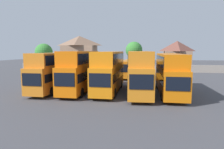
# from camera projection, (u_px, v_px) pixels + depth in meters

# --- Properties ---
(ground) EXTENTS (140.00, 140.00, 0.00)m
(ground) POSITION_uv_depth(u_px,v_px,m) (122.00, 75.00, 42.26)
(ground) COLOR #424247
(depot_boundary_wall) EXTENTS (56.00, 0.50, 1.80)m
(depot_boundary_wall) POSITION_uv_depth(u_px,v_px,m) (125.00, 68.00, 48.98)
(depot_boundary_wall) COLOR gray
(depot_boundary_wall) RESTS_ON ground
(bus_1) EXTENTS (2.61, 10.78, 4.94)m
(bus_1) POSITION_uv_depth(u_px,v_px,m) (55.00, 69.00, 25.65)
(bus_1) COLOR orange
(bus_1) RESTS_ON ground
(bus_2) EXTENTS (2.67, 10.22, 5.17)m
(bus_2) POSITION_uv_depth(u_px,v_px,m) (80.00, 69.00, 24.84)
(bus_2) COLOR orange
(bus_2) RESTS_ON ground
(bus_3) EXTENTS (2.75, 10.58, 5.12)m
(bus_3) POSITION_uv_depth(u_px,v_px,m) (109.00, 69.00, 24.65)
(bus_3) COLOR orange
(bus_3) RESTS_ON ground
(bus_4) EXTENTS (3.14, 11.00, 5.16)m
(bus_4) POSITION_uv_depth(u_px,v_px,m) (139.00, 70.00, 23.45)
(bus_4) COLOR orange
(bus_4) RESTS_ON ground
(bus_5) EXTENTS (2.67, 11.14, 4.86)m
(bus_5) POSITION_uv_depth(u_px,v_px,m) (170.00, 71.00, 23.38)
(bus_5) COLOR orange
(bus_5) RESTS_ON ground
(bus_6) EXTENTS (2.96, 11.72, 4.99)m
(bus_6) POSITION_uv_depth(u_px,v_px,m) (92.00, 62.00, 39.92)
(bus_6) COLOR orange
(bus_6) RESTS_ON ground
(bus_7) EXTENTS (2.79, 12.07, 3.44)m
(bus_7) POSITION_uv_depth(u_px,v_px,m) (111.00, 67.00, 39.55)
(bus_7) COLOR orange
(bus_7) RESTS_ON ground
(bus_8) EXTENTS (3.34, 11.51, 3.36)m
(bus_8) POSITION_uv_depth(u_px,v_px,m) (130.00, 67.00, 38.81)
(bus_8) COLOR orange
(bus_8) RESTS_ON ground
(bus_9) EXTENTS (2.66, 10.35, 3.43)m
(bus_9) POSITION_uv_depth(u_px,v_px,m) (146.00, 67.00, 37.92)
(bus_9) COLOR orange
(bus_9) RESTS_ON ground
(house_terrace_left) EXTENTS (10.37, 7.00, 9.74)m
(house_terrace_left) POSITION_uv_depth(u_px,v_px,m) (80.00, 51.00, 60.25)
(house_terrace_left) COLOR #9E7A60
(house_terrace_left) RESTS_ON ground
(house_terrace_centre) EXTENTS (7.36, 6.85, 8.00)m
(house_terrace_centre) POSITION_uv_depth(u_px,v_px,m) (177.00, 55.00, 55.59)
(house_terrace_centre) COLOR #9E7A60
(house_terrace_centre) RESTS_ON ground
(tree_left_of_lot) EXTENTS (4.32, 4.32, 6.99)m
(tree_left_of_lot) POSITION_uv_depth(u_px,v_px,m) (44.00, 52.00, 48.55)
(tree_left_of_lot) COLOR brown
(tree_left_of_lot) RESTS_ON ground
(tree_behind_wall) EXTENTS (4.35, 4.35, 7.56)m
(tree_behind_wall) POSITION_uv_depth(u_px,v_px,m) (134.00, 50.00, 50.58)
(tree_behind_wall) COLOR brown
(tree_behind_wall) RESTS_ON ground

